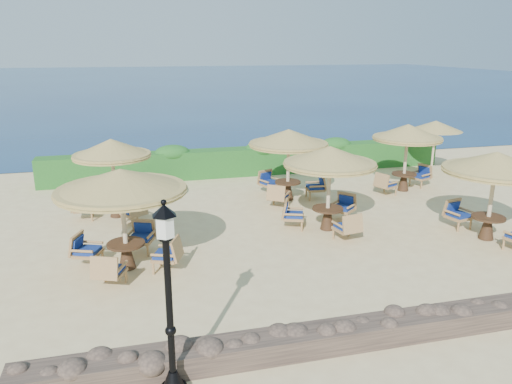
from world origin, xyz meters
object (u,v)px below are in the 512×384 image
object	(u,v)px
lamp_post	(170,311)
cafe_set_2	(495,173)
cafe_set_0	(122,197)
extra_parasol	(436,126)
cafe_set_1	(329,170)
cafe_set_4	(288,149)
cafe_set_5	(407,141)
cafe_set_3	(113,163)

from	to	relation	value
lamp_post	cafe_set_2	bearing A→B (deg)	25.71
lamp_post	cafe_set_0	distance (m)	5.28
extra_parasol	cafe_set_1	bearing A→B (deg)	-143.17
cafe_set_0	cafe_set_1	size ratio (longest dim) A/B	1.14
cafe_set_2	lamp_post	bearing A→B (deg)	-154.29
cafe_set_1	cafe_set_4	xyz separation A→B (m)	(-0.24, 3.32, 0.02)
cafe_set_1	cafe_set_5	distance (m)	5.67
cafe_set_0	cafe_set_4	distance (m)	7.53
extra_parasol	cafe_set_0	size ratio (longest dim) A/B	0.73
cafe_set_2	cafe_set_5	distance (m)	5.28
cafe_set_0	cafe_set_5	world-z (taller)	same
lamp_post	cafe_set_0	size ratio (longest dim) A/B	1.01
extra_parasol	cafe_set_2	xyz separation A→B (m)	(-2.91, -7.33, -0.13)
lamp_post	extra_parasol	world-z (taller)	lamp_post
cafe_set_2	cafe_set_4	size ratio (longest dim) A/B	1.02
cafe_set_0	extra_parasol	bearing A→B (deg)	27.02
cafe_set_2	extra_parasol	bearing A→B (deg)	68.36
cafe_set_0	cafe_set_3	distance (m)	4.31
lamp_post	cafe_set_1	bearing A→B (deg)	50.73
cafe_set_2	cafe_set_1	bearing A→B (deg)	155.59
cafe_set_4	lamp_post	bearing A→B (deg)	-117.51
extra_parasol	cafe_set_5	bearing A→B (deg)	-141.62
cafe_set_3	lamp_post	bearing A→B (deg)	-83.92
cafe_set_4	cafe_set_5	world-z (taller)	same
lamp_post	cafe_set_1	xyz separation A→B (m)	(5.40, 6.61, 0.37)
cafe_set_4	cafe_set_2	bearing A→B (deg)	-49.33
lamp_post	cafe_set_2	size ratio (longest dim) A/B	1.11
lamp_post	cafe_set_4	size ratio (longest dim) A/B	1.13
lamp_post	cafe_set_5	distance (m)	14.10
cafe_set_0	cafe_set_4	world-z (taller)	same
cafe_set_1	cafe_set_3	xyz separation A→B (m)	(-6.42, 2.90, -0.08)
cafe_set_0	cafe_set_3	size ratio (longest dim) A/B	1.18
cafe_set_4	cafe_set_5	distance (m)	4.83
cafe_set_0	cafe_set_2	distance (m)	10.41
extra_parasol	cafe_set_4	size ratio (longest dim) A/B	0.82
lamp_post	cafe_set_3	bearing A→B (deg)	96.08
cafe_set_0	cafe_set_5	size ratio (longest dim) A/B	1.15
lamp_post	cafe_set_4	world-z (taller)	lamp_post
extra_parasol	cafe_set_1	size ratio (longest dim) A/B	0.84
cafe_set_0	cafe_set_3	xyz separation A→B (m)	(-0.31, 4.30, -0.08)
cafe_set_5	cafe_set_4	bearing A→B (deg)	-179.85
lamp_post	cafe_set_5	size ratio (longest dim) A/B	1.16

